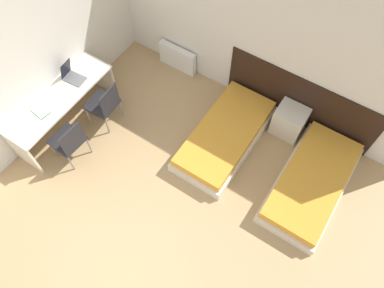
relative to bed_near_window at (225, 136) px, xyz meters
The scene contains 13 objects.
ground_plane 2.66m from the bed_near_window, 95.41° to the right, with size 20.00×20.00×0.00m, color tan.
wall_back 1.61m from the bed_near_window, 103.34° to the left, with size 5.92×0.05×2.70m.
wall_left 3.09m from the bed_near_window, 163.58° to the right, with size 0.05×4.67×2.70m.
headboard_panel 1.33m from the bed_near_window, 52.77° to the left, with size 2.60×0.03×1.05m.
bed_near_window is the anchor object (origin of this frame).
bed_near_door 1.55m from the bed_near_window, ahead, with size 0.95×1.97×0.34m.
nightstand 1.10m from the bed_near_window, 44.85° to the left, with size 0.49×0.43×0.55m.
radiator 1.85m from the bed_near_window, 149.57° to the left, with size 0.75×0.12×0.49m.
desk 2.71m from the bed_near_window, 154.26° to the right, with size 0.60×1.93×0.76m.
chair_near_laptop 2.06m from the bed_near_window, 158.45° to the right, with size 0.49×0.49×0.91m.
chair_near_notebook 2.49m from the bed_near_window, 139.94° to the right, with size 0.49×0.49×0.91m.
laptop 2.67m from the bed_near_window, 163.20° to the right, with size 0.36×0.25×0.34m.
open_notebook 2.93m from the bed_near_window, 148.16° to the right, with size 0.30×0.22×0.02m.
Camera 1 is at (1.57, -0.38, 5.45)m, focal length 35.00 mm.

